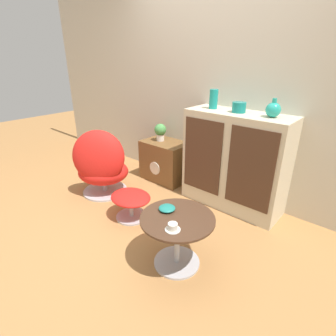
% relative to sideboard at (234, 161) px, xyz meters
% --- Properties ---
extents(ground_plane, '(12.00, 12.00, 0.00)m').
position_rel_sideboard_xyz_m(ground_plane, '(-0.45, -1.09, -0.53)').
color(ground_plane, '#A87542').
extents(wall_back, '(6.40, 0.06, 2.60)m').
position_rel_sideboard_xyz_m(wall_back, '(-0.45, 0.25, 0.77)').
color(wall_back, beige).
rests_on(wall_back, ground_plane).
extents(sideboard, '(1.11, 0.44, 1.07)m').
position_rel_sideboard_xyz_m(sideboard, '(0.00, 0.00, 0.00)').
color(sideboard, beige).
rests_on(sideboard, ground_plane).
extents(tv_console, '(0.62, 0.43, 0.54)m').
position_rel_sideboard_xyz_m(tv_console, '(-1.02, 0.01, -0.26)').
color(tv_console, brown).
rests_on(tv_console, ground_plane).
extents(egg_chair, '(0.83, 0.82, 0.85)m').
position_rel_sideboard_xyz_m(egg_chair, '(-1.31, -0.82, -0.15)').
color(egg_chair, '#B7B7BC').
rests_on(egg_chair, ground_plane).
extents(ottoman, '(0.45, 0.38, 0.29)m').
position_rel_sideboard_xyz_m(ottoman, '(-0.66, -0.94, -0.32)').
color(ottoman, '#B7B7BC').
rests_on(ottoman, ground_plane).
extents(coffee_table, '(0.59, 0.59, 0.45)m').
position_rel_sideboard_xyz_m(coffee_table, '(0.14, -1.14, -0.24)').
color(coffee_table, '#B7B7BC').
rests_on(coffee_table, ground_plane).
extents(vase_leftmost, '(0.09, 0.09, 0.20)m').
position_rel_sideboard_xyz_m(vase_leftmost, '(-0.32, 0.00, 0.63)').
color(vase_leftmost, teal).
rests_on(vase_leftmost, sideboard).
extents(vase_inner_left, '(0.14, 0.14, 0.10)m').
position_rel_sideboard_xyz_m(vase_inner_left, '(-0.01, 0.00, 0.58)').
color(vase_inner_left, '#147A75').
rests_on(vase_inner_left, sideboard).
extents(vase_inner_right, '(0.14, 0.14, 0.18)m').
position_rel_sideboard_xyz_m(vase_inner_right, '(0.33, 0.00, 0.60)').
color(vase_inner_right, teal).
rests_on(vase_inner_right, sideboard).
extents(potted_plant, '(0.16, 0.16, 0.23)m').
position_rel_sideboard_xyz_m(potted_plant, '(-1.11, 0.01, 0.14)').
color(potted_plant, silver).
rests_on(potted_plant, tv_console).
extents(teacup, '(0.11, 0.11, 0.05)m').
position_rel_sideboard_xyz_m(teacup, '(0.21, -1.29, -0.06)').
color(teacup, silver).
rests_on(teacup, coffee_table).
extents(bowl, '(0.13, 0.13, 0.04)m').
position_rel_sideboard_xyz_m(bowl, '(0.01, -1.12, -0.06)').
color(bowl, '#1E7A70').
rests_on(bowl, coffee_table).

